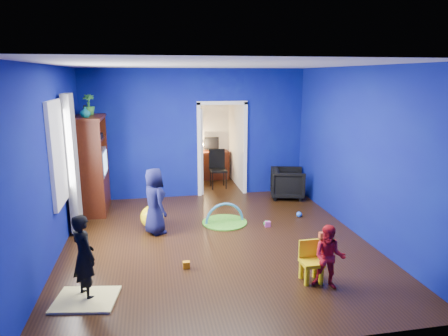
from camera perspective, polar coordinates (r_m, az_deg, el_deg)
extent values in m
cube|color=black|center=(6.84, -1.08, -10.52)|extent=(5.00, 5.50, 0.01)
cube|color=white|center=(6.27, -1.19, 14.55)|extent=(5.00, 5.50, 0.01)
cube|color=navy|center=(9.09, -4.01, 4.89)|extent=(5.00, 0.02, 2.90)
cube|color=navy|center=(3.81, 5.76, -6.74)|extent=(5.00, 0.02, 2.90)
cube|color=navy|center=(6.49, -23.47, 0.52)|extent=(0.02, 5.50, 2.90)
cube|color=navy|center=(7.24, 18.80, 2.12)|extent=(0.02, 5.50, 2.90)
imported|color=black|center=(9.24, 9.07, -2.14)|extent=(0.90, 0.89, 0.68)
imported|color=black|center=(5.36, -19.39, -11.83)|extent=(0.45, 0.48, 1.10)
imported|color=#0E0E33|center=(7.12, -9.90, -4.69)|extent=(0.58, 0.68, 1.18)
imported|color=red|center=(5.50, 14.78, -12.22)|extent=(0.52, 0.48, 0.86)
imported|color=#0B585C|center=(8.06, -19.23, 7.54)|extent=(0.23, 0.23, 0.20)
imported|color=#328A32|center=(8.57, -18.78, 8.57)|extent=(0.26, 0.26, 0.42)
cube|color=#391809|center=(8.51, -18.40, 0.47)|extent=(0.58, 1.14, 1.96)
cube|color=silver|center=(8.50, -18.15, 0.75)|extent=(0.46, 0.70, 0.54)
cube|color=#F2E07A|center=(5.51, -19.11, -17.33)|extent=(0.84, 0.71, 0.03)
sphere|color=yellow|center=(7.47, -10.21, -6.89)|extent=(0.43, 0.43, 0.43)
cube|color=yellow|center=(5.68, 12.39, -13.24)|extent=(0.28, 0.28, 0.50)
cylinder|color=#4CA525|center=(7.67, 0.08, -7.76)|extent=(0.85, 0.85, 0.02)
torus|color=#3F8CD8|center=(7.67, 0.08, -7.70)|extent=(0.77, 0.14, 0.77)
cube|color=white|center=(6.80, -22.79, 1.98)|extent=(0.03, 0.95, 1.55)
cube|color=slate|center=(7.36, -20.86, 0.54)|extent=(0.14, 0.42, 2.40)
cube|color=white|center=(9.24, -0.27, 2.54)|extent=(1.16, 0.10, 2.10)
cube|color=#3D140A|center=(10.83, -1.70, 0.46)|extent=(0.88, 0.44, 0.75)
cube|color=black|center=(10.84, -1.82, 3.56)|extent=(0.40, 0.05, 0.32)
sphere|color=#FFD88C|center=(10.75, -3.24, 3.36)|extent=(0.14, 0.14, 0.14)
cube|color=black|center=(9.89, -0.84, -0.25)|extent=(0.40, 0.40, 0.92)
cube|color=white|center=(10.71, -1.85, 9.21)|extent=(0.88, 0.24, 0.04)
cube|color=#EE5427|center=(7.19, 13.83, -9.30)|extent=(0.10, 0.08, 0.10)
sphere|color=blue|center=(8.10, 10.68, -6.50)|extent=(0.11, 0.11, 0.11)
cube|color=orange|center=(6.00, -5.40, -13.60)|extent=(0.10, 0.08, 0.10)
sphere|color=green|center=(7.55, 6.08, -7.83)|extent=(0.11, 0.11, 0.11)
cube|color=#C3499B|center=(7.52, 6.23, -7.97)|extent=(0.10, 0.08, 0.10)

